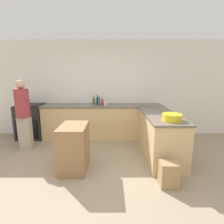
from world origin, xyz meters
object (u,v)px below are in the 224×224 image
at_px(range_oven, 32,121).
at_px(island_table, 74,147).
at_px(olive_oil_bottle, 94,101).
at_px(vinegar_bottle_clear, 106,103).
at_px(paper_bag, 169,174).
at_px(hot_sauce_bottle, 102,102).
at_px(person_by_range, 23,113).
at_px(water_bottle_blue, 99,102).
at_px(wine_bottle_dark, 98,101).
at_px(mixing_bowl, 172,117).

xyz_separation_m(range_oven, island_table, (1.56, -1.71, -0.05)).
height_order(range_oven, olive_oil_bottle, olive_oil_bottle).
bearing_deg(island_table, range_oven, 132.32).
height_order(vinegar_bottle_clear, paper_bag, vinegar_bottle_clear).
bearing_deg(olive_oil_bottle, island_table, -95.70).
height_order(hot_sauce_bottle, person_by_range, person_by_range).
bearing_deg(water_bottle_blue, person_by_range, -156.14).
height_order(island_table, olive_oil_bottle, olive_oil_bottle).
relative_size(olive_oil_bottle, person_by_range, 0.14).
height_order(olive_oil_bottle, water_bottle_blue, water_bottle_blue).
distance_m(range_oven, vinegar_bottle_clear, 2.17).
relative_size(olive_oil_bottle, vinegar_bottle_clear, 1.00).
bearing_deg(olive_oil_bottle, wine_bottle_dark, -34.51).
xyz_separation_m(vinegar_bottle_clear, wine_bottle_dark, (-0.23, 0.24, 0.01)).
bearing_deg(island_table, water_bottle_blue, 77.80).
distance_m(vinegar_bottle_clear, person_by_range, 2.00).
bearing_deg(hot_sauce_bottle, person_by_range, -158.51).
relative_size(mixing_bowl, wine_bottle_dark, 1.34).
height_order(mixing_bowl, paper_bag, mixing_bowl).
relative_size(mixing_bowl, water_bottle_blue, 1.41).
relative_size(vinegar_bottle_clear, person_by_range, 0.14).
bearing_deg(olive_oil_bottle, mixing_bowl, -49.27).
bearing_deg(paper_bag, water_bottle_blue, 119.71).
bearing_deg(olive_oil_bottle, range_oven, -174.67).
bearing_deg(mixing_bowl, water_bottle_blue, 131.15).
height_order(range_oven, water_bottle_blue, water_bottle_blue).
distance_m(island_table, wine_bottle_dark, 1.92).
distance_m(island_table, vinegar_bottle_clear, 1.75).
bearing_deg(range_oven, hot_sauce_bottle, -3.15).
xyz_separation_m(water_bottle_blue, hot_sauce_bottle, (0.08, -0.05, -0.01)).
bearing_deg(paper_bag, olive_oil_bottle, 120.48).
xyz_separation_m(island_table, mixing_bowl, (1.79, 0.01, 0.57)).
distance_m(range_oven, island_table, 2.32).
relative_size(mixing_bowl, paper_bag, 0.86).
height_order(vinegar_bottle_clear, water_bottle_blue, water_bottle_blue).
relative_size(olive_oil_bottle, paper_bag, 0.57).
bearing_deg(island_table, hot_sauce_bottle, 74.65).
distance_m(olive_oil_bottle, wine_bottle_dark, 0.14).
xyz_separation_m(mixing_bowl, vinegar_bottle_clear, (-1.26, 1.54, 0.03)).
distance_m(water_bottle_blue, person_by_range, 1.87).
height_order(mixing_bowl, hot_sauce_bottle, hot_sauce_bottle).
bearing_deg(wine_bottle_dark, paper_bag, -60.76).
height_order(vinegar_bottle_clear, hot_sauce_bottle, vinegar_bottle_clear).
relative_size(hot_sauce_bottle, paper_bag, 0.53).
height_order(wine_bottle_dark, person_by_range, person_by_range).
xyz_separation_m(island_table, wine_bottle_dark, (0.30, 1.80, 0.61)).
height_order(range_oven, island_table, range_oven).
xyz_separation_m(hot_sauce_bottle, paper_bag, (1.17, -2.14, -0.82)).
bearing_deg(vinegar_bottle_clear, hot_sauce_bottle, 152.17).
bearing_deg(range_oven, island_table, -47.68).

